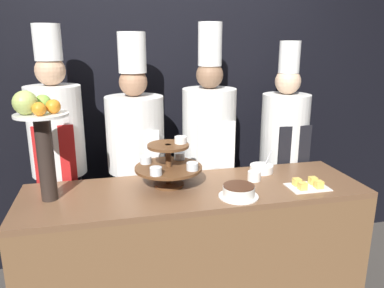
% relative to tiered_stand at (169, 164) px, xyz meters
% --- Properties ---
extents(wall_back, '(10.00, 0.06, 2.80)m').
position_rel_tiered_stand_xyz_m(wall_back, '(0.15, 0.81, 0.35)').
color(wall_back, black).
rests_on(wall_back, ground_plane).
extents(buffet_counter, '(2.05, 0.61, 0.91)m').
position_rel_tiered_stand_xyz_m(buffet_counter, '(0.15, -0.08, -0.59)').
color(buffet_counter, brown).
rests_on(buffet_counter, ground_plane).
extents(tiered_stand, '(0.41, 0.41, 0.30)m').
position_rel_tiered_stand_xyz_m(tiered_stand, '(0.00, 0.00, 0.00)').
color(tiered_stand, brown).
rests_on(tiered_stand, buffet_counter).
extents(fruit_pedestal, '(0.28, 0.28, 0.61)m').
position_rel_tiered_stand_xyz_m(fruit_pedestal, '(-0.70, -0.05, 0.26)').
color(fruit_pedestal, '#2D231E').
rests_on(fruit_pedestal, buffet_counter).
extents(cake_round, '(0.23, 0.23, 0.07)m').
position_rel_tiered_stand_xyz_m(cake_round, '(0.35, -0.26, -0.11)').
color(cake_round, white).
rests_on(cake_round, buffet_counter).
extents(cup_white, '(0.08, 0.08, 0.06)m').
position_rel_tiered_stand_xyz_m(cup_white, '(0.54, -0.04, -0.11)').
color(cup_white, white).
rests_on(cup_white, buffet_counter).
extents(cake_square_tray, '(0.24, 0.17, 0.05)m').
position_rel_tiered_stand_xyz_m(cake_square_tray, '(0.81, -0.22, -0.12)').
color(cake_square_tray, white).
rests_on(cake_square_tray, buffet_counter).
extents(serving_bowl_far, '(0.16, 0.16, 0.15)m').
position_rel_tiered_stand_xyz_m(serving_bowl_far, '(0.65, 0.10, -0.12)').
color(serving_bowl_far, white).
rests_on(serving_bowl_far, buffet_counter).
extents(chef_left, '(0.36, 0.36, 1.87)m').
position_rel_tiered_stand_xyz_m(chef_left, '(-0.68, 0.43, -0.02)').
color(chef_left, black).
rests_on(chef_left, ground_plane).
extents(chef_center_left, '(0.40, 0.40, 1.82)m').
position_rel_tiered_stand_xyz_m(chef_center_left, '(-0.16, 0.43, -0.07)').
color(chef_center_left, black).
rests_on(chef_center_left, ground_plane).
extents(chef_center_right, '(0.38, 0.38, 1.89)m').
position_rel_tiered_stand_xyz_m(chef_center_right, '(0.37, 0.43, -0.05)').
color(chef_center_right, black).
rests_on(chef_center_right, ground_plane).
extents(chef_right, '(0.36, 0.36, 1.76)m').
position_rel_tiered_stand_xyz_m(chef_right, '(0.97, 0.43, -0.09)').
color(chef_right, '#38332D').
rests_on(chef_right, ground_plane).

